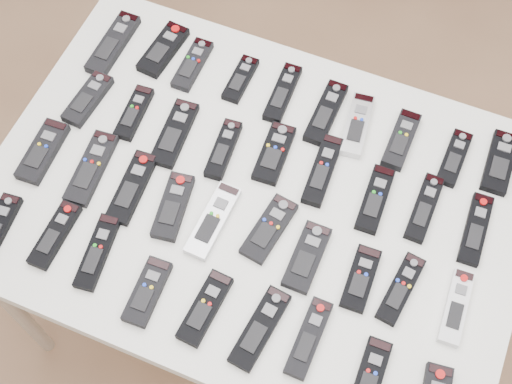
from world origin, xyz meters
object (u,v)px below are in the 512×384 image
at_px(remote_8, 454,158).
at_px(remote_12, 175,133).
at_px(remote_14, 274,153).
at_px(remote_35, 309,338).
at_px(remote_13, 223,149).
at_px(remote_2, 192,65).
at_px(remote_18, 476,229).
at_px(remote_20, 91,168).
at_px(remote_9, 500,162).
at_px(table, 256,207).
at_px(remote_31, 98,252).
at_px(remote_26, 361,279).
at_px(remote_28, 456,307).
at_px(remote_25, 307,257).
at_px(remote_0, 113,44).
at_px(remote_27, 401,289).
at_px(remote_21, 132,187).
at_px(remote_6, 357,125).
at_px(remote_15, 322,170).
at_px(remote_19, 43,151).
at_px(remote_33, 205,308).
at_px(remote_4, 283,93).
at_px(remote_36, 370,377).
at_px(remote_32, 147,292).
at_px(remote_17, 424,208).
at_px(remote_16, 375,199).
at_px(remote_34, 260,328).
at_px(remote_1, 163,50).
at_px(remote_11, 134,113).
at_px(remote_3, 241,79).
at_px(remote_7, 401,140).
at_px(remote_30, 55,235).
at_px(remote_10, 88,99).
at_px(remote_5, 326,113).
at_px(remote_23, 213,221).

relative_size(remote_8, remote_12, 0.82).
relative_size(remote_14, remote_35, 0.93).
bearing_deg(remote_13, remote_2, 126.14).
height_order(remote_18, remote_20, remote_20).
bearing_deg(remote_9, table, -150.83).
xyz_separation_m(table, remote_31, (-0.27, -0.27, 0.07)).
height_order(remote_26, remote_31, same).
bearing_deg(remote_28, remote_25, 179.78).
xyz_separation_m(remote_0, remote_25, (0.68, -0.37, -0.00)).
relative_size(remote_18, remote_27, 1.06).
relative_size(remote_21, remote_27, 1.13).
bearing_deg(remote_18, remote_6, 152.31).
bearing_deg(remote_18, remote_21, -167.42).
relative_size(remote_2, remote_28, 0.94).
height_order(remote_15, remote_20, remote_15).
relative_size(remote_13, remote_19, 0.95).
relative_size(remote_2, remote_33, 0.96).
relative_size(remote_4, remote_13, 1.08).
bearing_deg(remote_14, remote_36, -51.34).
distance_m(remote_26, remote_35, 0.18).
bearing_deg(remote_31, remote_32, -23.23).
height_order(remote_33, remote_35, same).
relative_size(remote_17, remote_27, 1.04).
xyz_separation_m(remote_0, remote_36, (0.89, -0.57, -0.00)).
xyz_separation_m(remote_12, remote_32, (0.12, -0.39, 0.00)).
xyz_separation_m(remote_12, remote_16, (0.51, 0.01, 0.00)).
relative_size(remote_0, remote_31, 1.13).
bearing_deg(remote_26, remote_34, -132.76).
xyz_separation_m(remote_1, remote_34, (0.51, -0.59, -0.00)).
bearing_deg(remote_9, remote_6, -176.47).
relative_size(remote_11, remote_31, 0.86).
height_order(remote_20, remote_33, remote_33).
bearing_deg(remote_8, remote_3, 179.93).
relative_size(remote_7, remote_33, 0.97).
bearing_deg(remote_17, remote_30, -152.00).
bearing_deg(remote_33, remote_36, 3.15).
bearing_deg(remote_2, remote_13, -49.42).
relative_size(table, remote_14, 7.74).
height_order(remote_4, remote_16, remote_16).
height_order(remote_1, remote_10, same).
height_order(remote_14, remote_36, same).
relative_size(remote_30, remote_31, 0.92).
bearing_deg(remote_28, remote_19, 177.38).
bearing_deg(remote_19, remote_3, 44.32).
xyz_separation_m(remote_11, remote_31, (0.09, -0.36, -0.00)).
bearing_deg(remote_5, remote_13, -133.51).
bearing_deg(remote_23, remote_6, 61.49).
xyz_separation_m(remote_12, remote_27, (0.62, -0.17, 0.00)).
distance_m(table, remote_35, 0.37).
distance_m(remote_0, remote_3, 0.35).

